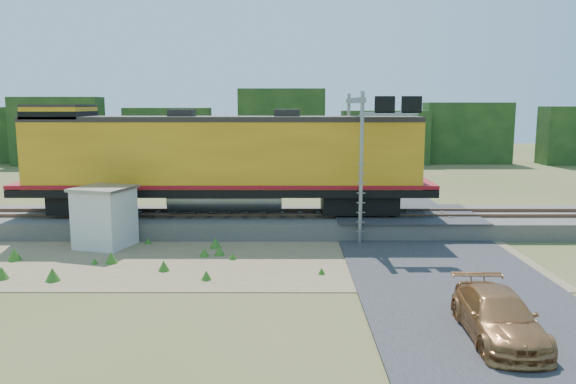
{
  "coord_description": "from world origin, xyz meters",
  "views": [
    {
      "loc": [
        1.23,
        -21.43,
        6.2
      ],
      "look_at": [
        1.19,
        3.0,
        2.4
      ],
      "focal_mm": 35.0,
      "sensor_mm": 36.0,
      "label": 1
    }
  ],
  "objects_px": {
    "signal_gantry": "(363,128)",
    "car": "(498,316)",
    "shed": "(105,217)",
    "locomotive": "(219,159)"
  },
  "relations": [
    {
      "from": "shed",
      "to": "signal_gantry",
      "type": "xyz_separation_m",
      "value": [
        11.61,
        2.68,
        3.76
      ]
    },
    {
      "from": "shed",
      "to": "car",
      "type": "distance_m",
      "value": 16.84
    },
    {
      "from": "shed",
      "to": "car",
      "type": "bearing_deg",
      "value": -18.95
    },
    {
      "from": "signal_gantry",
      "to": "car",
      "type": "height_order",
      "value": "signal_gantry"
    },
    {
      "from": "shed",
      "to": "car",
      "type": "relative_size",
      "value": 0.65
    },
    {
      "from": "locomotive",
      "to": "signal_gantry",
      "type": "distance_m",
      "value": 7.19
    },
    {
      "from": "locomotive",
      "to": "car",
      "type": "relative_size",
      "value": 4.75
    },
    {
      "from": "locomotive",
      "to": "car",
      "type": "distance_m",
      "value": 16.24
    },
    {
      "from": "locomotive",
      "to": "shed",
      "type": "bearing_deg",
      "value": -144.12
    },
    {
      "from": "locomotive",
      "to": "shed",
      "type": "distance_m",
      "value": 6.11
    }
  ]
}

